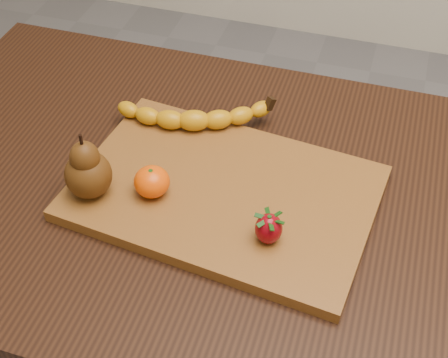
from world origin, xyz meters
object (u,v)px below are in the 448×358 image
(pear, at_px, (86,165))
(mandarin, at_px, (152,182))
(cutting_board, at_px, (224,193))
(table, at_px, (184,221))

(pear, relative_size, mandarin, 2.04)
(cutting_board, distance_m, mandarin, 0.11)
(mandarin, bearing_deg, pear, -164.30)
(cutting_board, xyz_separation_m, pear, (-0.19, -0.07, 0.07))
(table, height_order, cutting_board, cutting_board)
(pear, height_order, mandarin, pear)
(table, bearing_deg, pear, -144.19)
(cutting_board, bearing_deg, mandarin, -151.95)
(cutting_board, distance_m, pear, 0.21)
(pear, xyz_separation_m, mandarin, (0.09, 0.03, -0.03))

